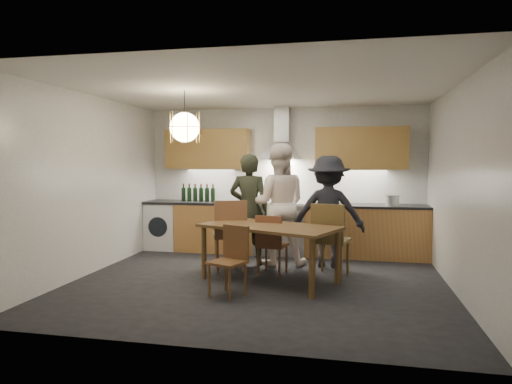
% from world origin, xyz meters
% --- Properties ---
extents(ground, '(5.00, 5.00, 0.00)m').
position_xyz_m(ground, '(0.00, 0.00, 0.00)').
color(ground, black).
rests_on(ground, ground).
extents(room_shell, '(5.02, 4.52, 2.61)m').
position_xyz_m(room_shell, '(0.00, 0.00, 1.71)').
color(room_shell, white).
rests_on(room_shell, ground).
extents(counter_run, '(5.00, 0.62, 0.90)m').
position_xyz_m(counter_run, '(0.02, 1.95, 0.45)').
color(counter_run, tan).
rests_on(counter_run, ground).
extents(range_stove, '(0.90, 0.60, 0.92)m').
position_xyz_m(range_stove, '(0.00, 1.94, 0.44)').
color(range_stove, silver).
rests_on(range_stove, ground).
extents(wall_fixtures, '(4.30, 0.54, 1.10)m').
position_xyz_m(wall_fixtures, '(0.00, 2.07, 1.87)').
color(wall_fixtures, tan).
rests_on(wall_fixtures, ground).
extents(pendant_lamp, '(0.43, 0.43, 0.70)m').
position_xyz_m(pendant_lamp, '(-1.00, -0.10, 2.10)').
color(pendant_lamp, black).
rests_on(pendant_lamp, ground).
extents(dining_table, '(2.05, 1.53, 0.78)m').
position_xyz_m(dining_table, '(0.14, 0.06, 0.69)').
color(dining_table, brown).
rests_on(dining_table, ground).
extents(chair_back_left, '(0.62, 0.62, 1.07)m').
position_xyz_m(chair_back_left, '(-0.54, 0.54, 0.61)').
color(chair_back_left, brown).
rests_on(chair_back_left, ground).
extents(chair_back_mid, '(0.46, 0.46, 0.87)m').
position_xyz_m(chair_back_mid, '(0.10, 0.40, 0.50)').
color(chair_back_mid, brown).
rests_on(chair_back_mid, ground).
extents(chair_back_right, '(0.57, 0.57, 1.05)m').
position_xyz_m(chair_back_right, '(0.93, 0.46, 0.60)').
color(chair_back_right, brown).
rests_on(chair_back_right, ground).
extents(chair_front, '(0.50, 0.50, 0.85)m').
position_xyz_m(chair_front, '(-0.21, -0.62, 0.49)').
color(chair_front, brown).
rests_on(chair_front, ground).
extents(person_left, '(0.65, 0.44, 1.76)m').
position_xyz_m(person_left, '(-0.36, 1.03, 0.88)').
color(person_left, black).
rests_on(person_left, ground).
extents(person_mid, '(1.02, 0.85, 1.92)m').
position_xyz_m(person_mid, '(0.09, 1.12, 0.96)').
color(person_mid, white).
rests_on(person_mid, ground).
extents(person_right, '(1.12, 0.66, 1.72)m').
position_xyz_m(person_right, '(0.88, 1.12, 0.86)').
color(person_right, black).
rests_on(person_right, ground).
extents(mixing_bowl, '(0.27, 0.27, 0.06)m').
position_xyz_m(mixing_bowl, '(0.93, 1.87, 0.93)').
color(mixing_bowl, silver).
rests_on(mixing_bowl, counter_run).
extents(stock_pot, '(0.25, 0.25, 0.16)m').
position_xyz_m(stock_pot, '(1.89, 1.94, 0.98)').
color(stock_pot, '#B2B3B6').
rests_on(stock_pot, counter_run).
extents(wine_bottles, '(0.64, 0.08, 0.32)m').
position_xyz_m(wine_bottles, '(-1.53, 1.95, 1.06)').
color(wine_bottles, black).
rests_on(wine_bottles, counter_run).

